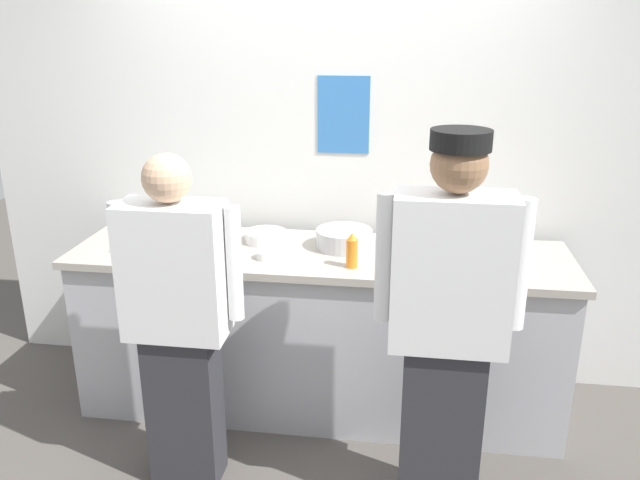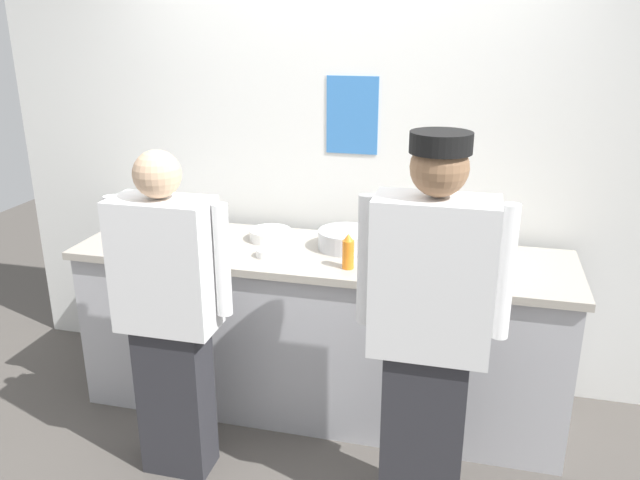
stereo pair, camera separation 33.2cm
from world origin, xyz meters
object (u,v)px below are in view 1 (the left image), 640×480
Objects in this scene: squeeze_bottle_secondary at (413,246)px; deli_cup at (454,264)px; squeeze_bottle_primary at (352,251)px; chef_center at (448,323)px; chef_near_left at (178,319)px; plate_stack_rear at (458,249)px; plate_stack_front at (266,236)px; mixing_bowl_steel at (344,239)px; sheet_tray at (166,243)px; ramekin_green_sauce at (267,254)px; ramekin_orange_sauce at (504,255)px.

deli_cup is at bearing -20.20° from squeeze_bottle_secondary.
squeeze_bottle_primary is at bearing 178.85° from deli_cup.
chef_center is 0.70m from squeeze_bottle_primary.
squeeze_bottle_secondary is at bearing 159.80° from deli_cup.
chef_near_left reaches higher than plate_stack_rear.
chef_center reaches higher than squeeze_bottle_primary.
chef_near_left is 6.89× the size of plate_stack_front.
mixing_bowl_steel is 0.63× the size of sheet_tray.
squeeze_bottle_secondary is (-0.15, 0.59, 0.12)m from chef_center.
plate_stack_rear is 0.60m from mixing_bowl_steel.
ramekin_green_sauce is (-0.45, 0.06, -0.06)m from squeeze_bottle_primary.
ramekin_green_sauce is 1.12× the size of deli_cup.
chef_near_left is 8.80× the size of squeeze_bottle_primary.
mixing_bowl_steel is at bearing 152.75° from deli_cup.
ramekin_orange_sauce is at bearing -4.44° from mixing_bowl_steel.
deli_cup is (0.95, -0.07, 0.03)m from ramekin_green_sauce.
chef_near_left is 0.92× the size of chef_center.
sheet_tray is at bearing -178.82° from ramekin_orange_sauce.
chef_near_left reaches higher than squeeze_bottle_secondary.
chef_center is at bearing -112.85° from ramekin_orange_sauce.
sheet_tray is (-1.57, -0.07, -0.02)m from plate_stack_rear.
ramekin_orange_sauce is at bearing 7.51° from ramekin_green_sauce.
mixing_bowl_steel is 3.12× the size of deli_cup.
squeeze_bottle_secondary is 0.50m from ramekin_orange_sauce.
chef_center reaches higher than ramekin_green_sauce.
plate_stack_front is 0.27m from ramekin_green_sauce.
mixing_bowl_steel is 1.44× the size of squeeze_bottle_secondary.
sheet_tray is at bearing 174.99° from squeeze_bottle_secondary.
plate_stack_front is at bearing 138.49° from chef_center.
mixing_bowl_steel reaches higher than sheet_tray.
plate_stack_front is 2.12× the size of ramekin_green_sauce.
chef_near_left is 5.23× the size of mixing_bowl_steel.
chef_center is 0.79m from plate_stack_rear.
chef_near_left is 14.58× the size of ramekin_green_sauce.
sheet_tray is (-0.97, -0.10, -0.04)m from mixing_bowl_steel.
plate_stack_rear is at bearing 39.12° from squeeze_bottle_secondary.
chef_near_left is 3.27× the size of sheet_tray.
squeeze_bottle_secondary is (-0.23, -0.19, 0.07)m from plate_stack_rear.
mixing_bowl_steel reaches higher than ramekin_green_sauce.
squeeze_bottle_secondary is at bearing -5.01° from sheet_tray.
deli_cup is at bearing -17.92° from plate_stack_front.
squeeze_bottle_primary is at bearing -9.90° from sheet_tray.
plate_stack_front is 0.60m from squeeze_bottle_primary.
chef_near_left is 16.30× the size of deli_cup.
chef_center is 15.77× the size of ramekin_green_sauce.
sheet_tray is (-0.53, -0.14, -0.02)m from plate_stack_front.
plate_stack_front is at bearing 14.31° from sheet_tray.
chef_near_left is 0.85m from plate_stack_front.
chef_near_left is at bearing -105.12° from plate_stack_front.
squeeze_bottle_secondary is 2.17× the size of deli_cup.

